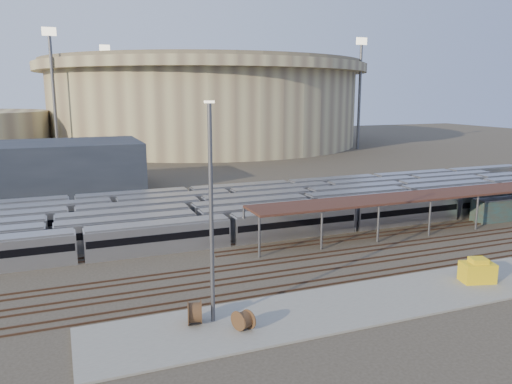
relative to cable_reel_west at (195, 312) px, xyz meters
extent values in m
plane|color=#383026|center=(19.99, 13.57, -1.22)|extent=(420.00, 420.00, 0.00)
cube|color=gray|center=(14.99, -1.43, -1.12)|extent=(50.00, 9.00, 0.20)
cube|color=#A6A6AB|center=(10.50, 21.57, 0.58)|extent=(112.00, 2.90, 3.60)
cube|color=#A6A6AB|center=(25.97, 25.77, 0.58)|extent=(112.00, 2.90, 3.60)
cube|color=#A6A6AB|center=(26.09, 29.97, 0.58)|extent=(112.00, 2.90, 3.60)
cube|color=#A6A6AB|center=(28.80, 34.17, 0.58)|extent=(112.00, 2.90, 3.60)
cube|color=#A6A6AB|center=(16.23, 38.37, 0.58)|extent=(112.00, 2.90, 3.60)
cube|color=#A6A6AB|center=(29.12, 42.57, 0.58)|extent=(112.00, 2.90, 3.60)
cylinder|color=#535357|center=(11.99, 14.87, 1.28)|extent=(0.30, 0.30, 5.00)
cylinder|color=#535357|center=(11.99, 20.27, 1.28)|extent=(0.30, 0.30, 5.00)
cylinder|color=#535357|center=(20.56, 14.87, 1.28)|extent=(0.30, 0.30, 5.00)
cylinder|color=#535357|center=(20.56, 20.27, 1.28)|extent=(0.30, 0.30, 5.00)
cylinder|color=#535357|center=(29.13, 14.87, 1.28)|extent=(0.30, 0.30, 5.00)
cylinder|color=#535357|center=(29.13, 20.27, 1.28)|extent=(0.30, 0.30, 5.00)
cylinder|color=#535357|center=(37.71, 14.87, 1.28)|extent=(0.30, 0.30, 5.00)
cylinder|color=#535357|center=(37.71, 20.27, 1.28)|extent=(0.30, 0.30, 5.00)
cylinder|color=#535357|center=(46.28, 14.87, 1.28)|extent=(0.30, 0.30, 5.00)
cylinder|color=#535357|center=(46.28, 20.27, 1.28)|extent=(0.30, 0.30, 5.00)
cylinder|color=#535357|center=(54.85, 20.27, 1.28)|extent=(0.30, 0.30, 5.00)
cube|color=#361E16|center=(41.99, 17.57, 3.93)|extent=(60.00, 6.00, 0.30)
cube|color=#4C3323|center=(19.99, 11.82, -1.13)|extent=(170.00, 0.12, 0.18)
cube|color=#4C3323|center=(19.99, 13.32, -1.13)|extent=(170.00, 0.12, 0.18)
cube|color=#4C3323|center=(19.99, 7.82, -1.13)|extent=(170.00, 0.12, 0.18)
cube|color=#4C3323|center=(19.99, 9.32, -1.13)|extent=(170.00, 0.12, 0.18)
cube|color=#4C3323|center=(19.99, 3.82, -1.13)|extent=(170.00, 0.12, 0.18)
cube|color=#4C3323|center=(19.99, 5.32, -1.13)|extent=(170.00, 0.12, 0.18)
cylinder|color=tan|center=(44.99, 153.57, 12.78)|extent=(116.00, 116.00, 28.00)
cylinder|color=tan|center=(44.99, 153.57, 28.28)|extent=(124.00, 124.00, 3.00)
cylinder|color=#675D49|center=(44.99, 153.57, 30.53)|extent=(120.00, 120.00, 1.50)
cube|color=#1E232D|center=(-15.01, 68.57, 3.78)|extent=(42.00, 20.00, 10.00)
cylinder|color=#535357|center=(-10.01, 123.57, 16.78)|extent=(1.00, 1.00, 36.00)
cube|color=#FFF2CC|center=(-10.01, 123.57, 35.98)|extent=(4.00, 0.60, 2.40)
cylinder|color=#535357|center=(89.99, 113.57, 16.78)|extent=(1.00, 1.00, 36.00)
cube|color=#FFF2CC|center=(89.99, 113.57, 35.98)|extent=(4.00, 0.60, 2.40)
cylinder|color=#535357|center=(9.99, 173.57, 16.78)|extent=(1.00, 1.00, 36.00)
cube|color=#FFF2CC|center=(9.99, 173.57, 35.98)|extent=(4.00, 0.60, 2.40)
cylinder|color=#503020|center=(0.00, 0.00, 0.00)|extent=(1.59, 2.25, 2.04)
cylinder|color=#503020|center=(3.48, -2.59, -0.17)|extent=(1.56, 1.94, 1.71)
cylinder|color=#535357|center=(1.62, -0.02, 8.32)|extent=(0.36, 0.36, 18.68)
cube|color=#FFF2CC|center=(1.62, -0.02, 17.76)|extent=(0.80, 0.30, 0.20)
cube|color=yellow|center=(30.06, -1.46, 0.01)|extent=(3.75, 2.89, 2.07)
camera|label=1|loc=(-9.82, -38.96, 18.47)|focal=35.00mm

